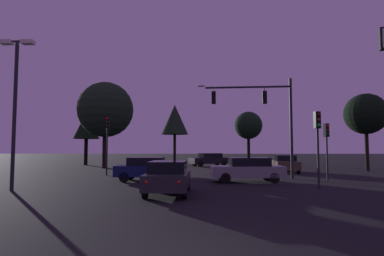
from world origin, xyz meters
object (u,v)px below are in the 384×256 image
(traffic_light_median, at_px, (318,134))
(car_nearside_lane, at_px, (168,177))
(traffic_signal_mast_arm, at_px, (264,109))
(traffic_light_corner_left, at_px, (327,140))
(car_parked_lot, at_px, (209,159))
(car_far_lane, at_px, (285,163))
(tree_right_cluster, at_px, (105,110))
(parking_lot_lamp_post, at_px, (15,94))
(car_crossing_left, at_px, (248,169))
(car_crossing_right, at_px, (148,169))
(traffic_light_corner_right, at_px, (107,134))
(tree_left_far, at_px, (248,126))
(tree_center_horizon, at_px, (366,114))
(tree_lot_edge, at_px, (87,125))
(tree_behind_sign, at_px, (175,120))

(traffic_light_median, distance_m, car_nearside_lane, 8.24)
(car_nearside_lane, bearing_deg, traffic_signal_mast_arm, 50.25)
(traffic_light_corner_left, height_order, car_parked_lot, traffic_light_corner_left)
(traffic_light_corner_left, height_order, car_far_lane, traffic_light_corner_left)
(traffic_signal_mast_arm, relative_size, tree_right_cluster, 0.77)
(traffic_light_corner_left, bearing_deg, parking_lot_lamp_post, -163.70)
(tree_right_cluster, bearing_deg, traffic_light_median, -44.40)
(traffic_signal_mast_arm, xyz_separation_m, car_crossing_left, (-1.54, -2.19, -4.05))
(car_crossing_right, bearing_deg, car_nearside_lane, -71.66)
(traffic_signal_mast_arm, distance_m, traffic_light_corner_right, 12.06)
(traffic_light_median, relative_size, car_crossing_right, 0.95)
(tree_left_far, bearing_deg, traffic_light_corner_left, -87.13)
(car_parked_lot, bearing_deg, traffic_light_corner_right, -125.18)
(traffic_light_median, bearing_deg, tree_center_horizon, 52.45)
(traffic_light_corner_left, relative_size, tree_right_cluster, 0.41)
(parking_lot_lamp_post, bearing_deg, tree_right_cluster, 91.77)
(car_parked_lot, bearing_deg, car_nearside_lane, -97.39)
(car_far_lane, distance_m, tree_right_cluster, 18.98)
(traffic_light_corner_right, height_order, car_crossing_right, traffic_light_corner_right)
(traffic_signal_mast_arm, xyz_separation_m, car_far_lane, (3.03, 5.46, -4.05))
(car_far_lane, distance_m, tree_left_far, 17.59)
(car_crossing_right, distance_m, tree_left_far, 26.80)
(car_parked_lot, height_order, tree_lot_edge, tree_lot_edge)
(car_parked_lot, relative_size, tree_center_horizon, 0.68)
(car_crossing_left, distance_m, tree_center_horizon, 16.11)
(traffic_signal_mast_arm, bearing_deg, tree_lot_edge, 138.46)
(tree_behind_sign, bearing_deg, tree_lot_edge, -171.80)
(tree_center_horizon, bearing_deg, tree_behind_sign, 149.00)
(parking_lot_lamp_post, height_order, tree_lot_edge, parking_lot_lamp_post)
(tree_left_far, relative_size, tree_center_horizon, 1.03)
(car_crossing_right, relative_size, tree_behind_sign, 0.54)
(car_nearside_lane, xyz_separation_m, tree_behind_sign, (-1.56, 25.31, 5.01))
(tree_lot_edge, bearing_deg, traffic_light_corner_right, -64.20)
(traffic_light_median, xyz_separation_m, car_crossing_right, (-9.53, 3.46, -2.09))
(car_crossing_right, bearing_deg, traffic_signal_mast_arm, 12.49)
(tree_center_horizon, bearing_deg, car_nearside_lane, -140.22)
(tree_right_cluster, bearing_deg, car_nearside_lane, -64.76)
(car_crossing_right, relative_size, parking_lot_lamp_post, 0.56)
(traffic_light_median, relative_size, tree_behind_sign, 0.52)
(car_crossing_right, height_order, tree_lot_edge, tree_lot_edge)
(car_crossing_right, bearing_deg, car_far_lane, 33.48)
(car_nearside_lane, bearing_deg, traffic_light_corner_right, 120.90)
(traffic_signal_mast_arm, height_order, traffic_light_corner_right, traffic_signal_mast_arm)
(tree_left_far, bearing_deg, car_crossing_right, -113.69)
(traffic_light_corner_left, xyz_separation_m, tree_behind_sign, (-11.52, 19.07, 3.13))
(traffic_light_median, xyz_separation_m, tree_lot_edge, (-20.27, 21.67, 2.09))
(tree_behind_sign, height_order, tree_left_far, tree_behind_sign)
(tree_center_horizon, xyz_separation_m, tree_lot_edge, (-29.57, 9.57, -0.29))
(traffic_light_corner_right, distance_m, tree_behind_sign, 16.52)
(car_crossing_right, distance_m, tree_right_cluster, 14.97)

